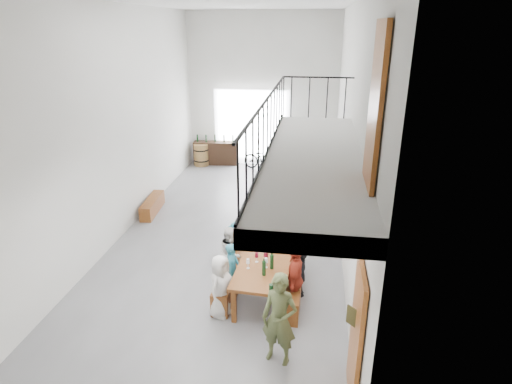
% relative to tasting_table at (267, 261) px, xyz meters
% --- Properties ---
extents(floor, '(12.00, 12.00, 0.00)m').
position_rel_tasting_table_xyz_m(floor, '(-1.20, 2.52, -0.71)').
color(floor, slate).
rests_on(floor, ground).
extents(room_walls, '(12.00, 12.00, 12.00)m').
position_rel_tasting_table_xyz_m(room_walls, '(-1.20, 2.52, 2.85)').
color(room_walls, white).
rests_on(room_walls, ground).
extents(gateway_portal, '(2.80, 0.08, 2.80)m').
position_rel_tasting_table_xyz_m(gateway_portal, '(-1.60, 8.46, 0.69)').
color(gateway_portal, white).
rests_on(gateway_portal, ground).
extents(right_wall_decor, '(0.07, 8.28, 5.07)m').
position_rel_tasting_table_xyz_m(right_wall_decor, '(1.50, 0.65, 1.04)').
color(right_wall_decor, '#994F1E').
rests_on(right_wall_decor, ground).
extents(balcony, '(1.52, 5.62, 4.00)m').
position_rel_tasting_table_xyz_m(balcony, '(0.77, -0.61, 2.26)').
color(balcony, silver).
rests_on(balcony, ground).
extents(tasting_table, '(1.14, 2.44, 0.79)m').
position_rel_tasting_table_xyz_m(tasting_table, '(0.00, 0.00, 0.00)').
color(tasting_table, brown).
rests_on(tasting_table, ground).
extents(bench_inner, '(0.44, 2.02, 0.46)m').
position_rel_tasting_table_xyz_m(bench_inner, '(-0.71, 0.05, -0.48)').
color(bench_inner, brown).
rests_on(bench_inner, ground).
extents(bench_wall, '(0.28, 2.01, 0.46)m').
position_rel_tasting_table_xyz_m(bench_wall, '(0.55, -0.01, -0.48)').
color(bench_wall, brown).
rests_on(bench_wall, ground).
extents(tableware, '(0.53, 1.24, 0.35)m').
position_rel_tasting_table_xyz_m(tableware, '(-0.00, -0.10, 0.22)').
color(tableware, black).
rests_on(tableware, tasting_table).
extents(side_bench, '(0.42, 1.47, 0.41)m').
position_rel_tasting_table_xyz_m(side_bench, '(-3.70, 3.45, -0.50)').
color(side_bench, brown).
rests_on(side_bench, ground).
extents(oak_barrel, '(0.56, 0.56, 0.83)m').
position_rel_tasting_table_xyz_m(oak_barrel, '(-3.46, 7.92, -0.29)').
color(oak_barrel, olive).
rests_on(oak_barrel, ground).
extents(serving_counter, '(1.68, 0.60, 0.87)m').
position_rel_tasting_table_xyz_m(serving_counter, '(-2.95, 8.17, -0.27)').
color(serving_counter, '#311F11').
rests_on(serving_counter, ground).
extents(counter_bottles, '(1.40, 0.20, 0.28)m').
position_rel_tasting_table_xyz_m(counter_bottles, '(-2.95, 8.15, 0.30)').
color(counter_bottles, black).
rests_on(counter_bottles, serving_counter).
extents(guest_left_a, '(0.57, 0.69, 1.22)m').
position_rel_tasting_table_xyz_m(guest_left_a, '(-0.75, -0.82, -0.10)').
color(guest_left_a, silver).
rests_on(guest_left_a, ground).
extents(guest_left_b, '(0.30, 0.42, 1.08)m').
position_rel_tasting_table_xyz_m(guest_left_b, '(-0.68, -0.10, -0.17)').
color(guest_left_b, teal).
rests_on(guest_left_b, ground).
extents(guest_left_c, '(0.47, 0.58, 1.16)m').
position_rel_tasting_table_xyz_m(guest_left_c, '(-0.82, 0.45, -0.13)').
color(guest_left_c, silver).
rests_on(guest_left_c, ground).
extents(guest_left_d, '(0.53, 0.74, 1.04)m').
position_rel_tasting_table_xyz_m(guest_left_d, '(-0.78, 0.96, -0.18)').
color(guest_left_d, teal).
rests_on(guest_left_d, ground).
extents(guest_right_a, '(0.39, 0.80, 1.32)m').
position_rel_tasting_table_xyz_m(guest_right_a, '(0.57, -0.46, -0.05)').
color(guest_right_a, '#A32D1B').
rests_on(guest_right_a, ground).
extents(guest_right_b, '(0.56, 1.07, 1.10)m').
position_rel_tasting_table_xyz_m(guest_right_b, '(0.61, 0.08, -0.15)').
color(guest_right_b, black).
rests_on(guest_right_b, ground).
extents(guest_right_c, '(0.34, 0.52, 1.06)m').
position_rel_tasting_table_xyz_m(guest_right_c, '(0.51, 0.64, -0.17)').
color(guest_right_c, silver).
rests_on(guest_right_c, ground).
extents(host_standing, '(0.65, 0.51, 1.56)m').
position_rel_tasting_table_xyz_m(host_standing, '(0.40, -1.82, 0.07)').
color(host_standing, '#4C5630').
rests_on(host_standing, ground).
extents(potted_plant, '(0.46, 0.43, 0.42)m').
position_rel_tasting_table_xyz_m(potted_plant, '(1.25, 3.19, -0.50)').
color(potted_plant, '#1B4B17').
rests_on(potted_plant, ground).
extents(bicycle_near, '(1.72, 0.96, 0.86)m').
position_rel_tasting_table_xyz_m(bicycle_near, '(-1.00, 7.72, -0.28)').
color(bicycle_near, black).
rests_on(bicycle_near, ground).
extents(bicycle_far, '(1.78, 0.73, 1.04)m').
position_rel_tasting_table_xyz_m(bicycle_far, '(0.40, 7.83, -0.19)').
color(bicycle_far, black).
rests_on(bicycle_far, ground).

